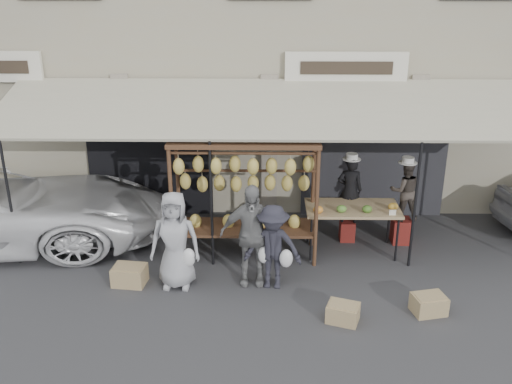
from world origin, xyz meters
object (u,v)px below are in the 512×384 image
at_px(banana_rack, 244,176).
at_px(crate_near_b, 429,304).
at_px(customer_right, 273,247).
at_px(produce_table, 353,210).
at_px(vendor_left, 350,190).
at_px(vendor_right, 405,191).
at_px(customer_left, 175,240).
at_px(crate_far, 130,275).
at_px(customer_mid, 251,235).
at_px(crate_near_a, 343,313).

height_order(banana_rack, crate_near_b, banana_rack).
bearing_deg(banana_rack, customer_right, -65.51).
xyz_separation_m(produce_table, customer_right, (-1.47, -1.26, -0.13)).
distance_m(produce_table, vendor_left, 0.54).
relative_size(vendor_right, customer_right, 0.80).
bearing_deg(customer_left, crate_far, 179.59).
relative_size(vendor_left, crate_far, 2.43).
xyz_separation_m(vendor_left, crate_near_b, (0.92, -2.52, -0.90)).
height_order(produce_table, crate_near_b, produce_table).
height_order(vendor_right, customer_left, customer_left).
xyz_separation_m(vendor_left, customer_right, (-1.47, -1.77, -0.32)).
xyz_separation_m(banana_rack, customer_left, (-1.10, -1.07, -0.73)).
xyz_separation_m(customer_left, customer_mid, (1.24, 0.12, 0.05)).
bearing_deg(crate_near_a, produce_table, 79.38).
relative_size(vendor_right, crate_near_a, 2.53).
height_order(produce_table, vendor_left, vendor_left).
relative_size(vendor_left, crate_near_a, 2.80).
bearing_deg(vendor_right, customer_right, 33.20).
relative_size(customer_mid, crate_near_a, 3.80).
bearing_deg(vendor_right, produce_table, 22.00).
distance_m(vendor_left, crate_far, 4.33).
distance_m(crate_near_a, crate_far, 3.60).
distance_m(crate_near_b, crate_far, 4.86).
height_order(customer_left, customer_mid, customer_mid).
height_order(customer_left, customer_right, customer_left).
bearing_deg(produce_table, customer_mid, -148.36).
distance_m(vendor_right, customer_left, 4.43).
bearing_deg(crate_near_a, crate_near_b, 10.37).
distance_m(banana_rack, customer_mid, 1.18).
height_order(crate_near_b, crate_far, crate_far).
relative_size(vendor_left, customer_mid, 0.74).
distance_m(customer_left, customer_right, 1.60).
xyz_separation_m(vendor_left, customer_mid, (-1.83, -1.64, -0.17)).
xyz_separation_m(banana_rack, customer_right, (0.49, -1.08, -0.84)).
xyz_separation_m(banana_rack, crate_far, (-1.90, -1.04, -1.41)).
xyz_separation_m(customer_left, crate_near_b, (3.99, -0.76, -0.69)).
bearing_deg(vendor_right, crate_far, 17.68).
bearing_deg(vendor_right, customer_mid, 27.73).
bearing_deg(customer_left, crate_near_a, -19.17).
bearing_deg(banana_rack, vendor_left, 19.31).
relative_size(crate_near_a, crate_far, 0.87).
bearing_deg(customer_left, produce_table, 23.80).
distance_m(banana_rack, customer_right, 1.45).
bearing_deg(customer_right, crate_near_a, -36.66).
relative_size(crate_near_b, crate_far, 0.91).
bearing_deg(customer_right, customer_left, -173.80).
xyz_separation_m(produce_table, vendor_right, (1.02, 0.43, 0.21)).
height_order(customer_right, crate_near_b, customer_right).
bearing_deg(customer_right, vendor_left, 56.96).
relative_size(crate_near_a, crate_near_b, 0.95).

